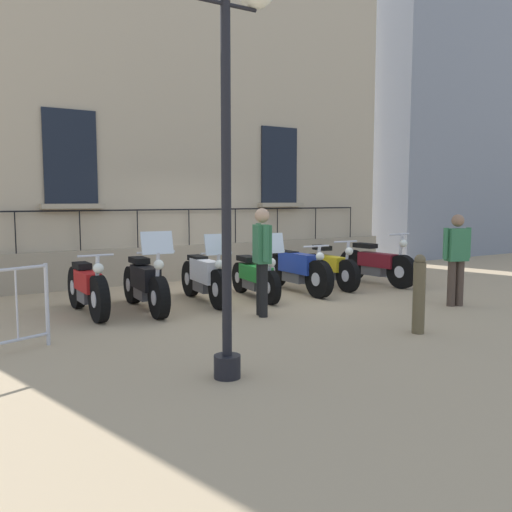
{
  "coord_description": "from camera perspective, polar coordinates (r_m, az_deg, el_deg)",
  "views": [
    {
      "loc": [
        8.9,
        -5.43,
        1.86
      ],
      "look_at": [
        0.37,
        0.0,
        0.8
      ],
      "focal_mm": 38.51,
      "sensor_mm": 36.0,
      "label": 1
    }
  ],
  "objects": [
    {
      "name": "motorcycle_maroon",
      "position": [
        12.22,
        12.38,
        -0.91
      ],
      "size": [
        2.12,
        0.63,
        1.14
      ],
      "color": "black",
      "rests_on": "ground_plane"
    },
    {
      "name": "motorcycle_black",
      "position": [
        9.31,
        -11.42,
        -2.93
      ],
      "size": [
        2.15,
        0.61,
        1.36
      ],
      "color": "black",
      "rests_on": "ground_plane"
    },
    {
      "name": "motorcycle_yellow",
      "position": [
        11.6,
        7.64,
        -1.27
      ],
      "size": [
        1.98,
        0.56,
        1.02
      ],
      "color": "black",
      "rests_on": "ground_plane"
    },
    {
      "name": "motorcycle_green",
      "position": [
        10.25,
        -0.08,
        -2.15
      ],
      "size": [
        1.98,
        0.69,
        1.26
      ],
      "color": "black",
      "rests_on": "ground_plane"
    },
    {
      "name": "motorcycle_red",
      "position": [
        9.2,
        -17.11,
        -3.29
      ],
      "size": [
        2.03,
        0.54,
        1.02
      ],
      "color": "black",
      "rests_on": "ground_plane"
    },
    {
      "name": "motorcycle_white",
      "position": [
        9.87,
        -5.37,
        -2.26
      ],
      "size": [
        2.09,
        0.59,
        1.27
      ],
      "color": "black",
      "rests_on": "ground_plane"
    },
    {
      "name": "motorcycle_blue",
      "position": [
        10.95,
        4.2,
        -1.46
      ],
      "size": [
        2.25,
        0.58,
        0.99
      ],
      "color": "black",
      "rests_on": "ground_plane"
    },
    {
      "name": "distant_building",
      "position": [
        21.15,
        19.27,
        15.6
      ],
      "size": [
        3.85,
        7.94,
        11.03
      ],
      "color": "gray",
      "rests_on": "ground_plane"
    },
    {
      "name": "building_facade",
      "position": [
        13.19,
        -7.94,
        16.16
      ],
      "size": [
        0.82,
        11.68,
        8.66
      ],
      "color": "tan",
      "rests_on": "ground_plane"
    },
    {
      "name": "pedestrian_walking",
      "position": [
        8.63,
        0.63,
        0.07
      ],
      "size": [
        0.51,
        0.32,
        1.71
      ],
      "color": "black",
      "rests_on": "ground_plane"
    },
    {
      "name": "pedestrian_standing",
      "position": [
        10.08,
        20.11,
        0.11
      ],
      "size": [
        0.32,
        0.51,
        1.59
      ],
      "color": "#47382D",
      "rests_on": "ground_plane"
    },
    {
      "name": "ground_plane",
      "position": [
        10.59,
        -1.08,
        -4.13
      ],
      "size": [
        60.0,
        60.0,
        0.0
      ],
      "primitive_type": "plane",
      "color": "tan"
    },
    {
      "name": "lamppost",
      "position": [
        5.71,
        -3.18,
        18.94
      ],
      "size": [
        0.4,
        1.1,
        4.15
      ],
      "color": "black",
      "rests_on": "ground_plane"
    },
    {
      "name": "bollard",
      "position": [
        7.9,
        16.57,
        -3.78
      ],
      "size": [
        0.17,
        0.17,
        1.1
      ],
      "color": "brown",
      "rests_on": "ground_plane"
    }
  ]
}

